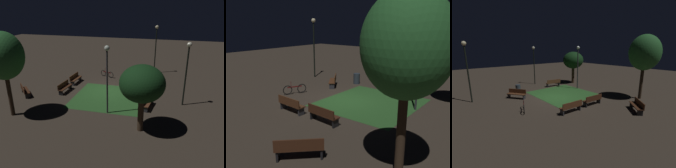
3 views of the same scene
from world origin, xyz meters
The scene contains 14 objects.
ground_plane centered at (0.00, 0.00, 0.00)m, with size 60.00×60.00×0.00m, color #3D3328.
grass_lawn centered at (1.41, 0.60, 0.01)m, with size 5.58×5.94×0.01m, color #2D6028.
bench_front_right centered at (-1.21, -3.60, 0.48)m, with size 1.82×0.57×0.88m.
bench_lawn_edge centered at (1.20, -3.60, 0.48)m, with size 1.83×0.61×0.88m.
bench_near_trees centered at (2.76, -6.57, 0.48)m, with size 1.62×1.61×0.88m.
bench_back_row centered at (-2.93, 2.20, 0.48)m, with size 1.44×1.74×0.88m.
bench_front_left centered at (2.53, 3.81, 0.48)m, with size 1.85×0.76×0.88m.
tree_back_left centered at (5.79, 3.72, 3.08)m, with size 2.71×2.71×4.23m.
tree_back_right centered at (6.03, -5.30, 4.25)m, with size 2.68×2.68×5.87m.
lamp_post_plaza_west centered at (4.09, 1.13, 3.30)m, with size 0.36×0.36×4.91m.
lamp_post_plaza_east centered at (1.39, 6.46, 3.30)m, with size 0.36×0.36×4.90m.
lamp_post_path_center centered at (-6.43, 3.69, 3.48)m, with size 0.36×0.36×5.22m.
trash_bin centered at (-2.00, 4.04, 0.42)m, with size 0.52×0.52×0.85m, color #2D3842.
bicycle centered at (-3.76, -1.06, 0.34)m, with size 0.74×1.57×0.93m.
Camera 1 is at (17.91, 4.99, 7.62)m, focal length 35.60 mm.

